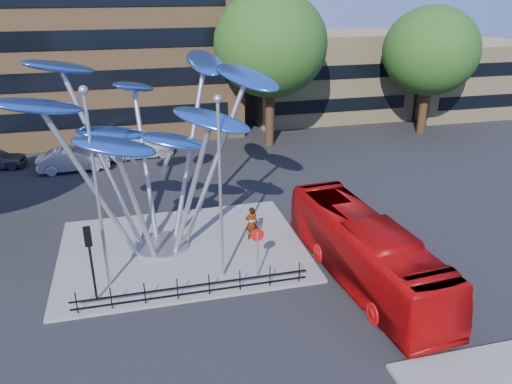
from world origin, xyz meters
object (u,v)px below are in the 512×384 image
object	(u,v)px
red_bus	(365,251)
parked_car_right	(137,147)
pedestrian	(252,223)
tree_far	(431,51)
street_lamp_left	(95,175)
no_entry_sign_island	(257,245)
tree_right	(270,45)
traffic_light_island	(89,248)
leaf_sculpture	(149,115)
parked_car_mid	(73,160)
street_lamp_right	(220,175)

from	to	relation	value
red_bus	parked_car_right	xyz separation A→B (m)	(-9.29, 20.19, -0.71)
pedestrian	parked_car_right	xyz separation A→B (m)	(-5.30, 15.40, -0.24)
red_bus	pedestrian	bearing A→B (deg)	125.15
tree_far	parked_car_right	xyz separation A→B (m)	(-24.69, -0.47, -6.30)
street_lamp_left	red_bus	bearing A→B (deg)	-11.02
no_entry_sign_island	pedestrian	world-z (taller)	no_entry_sign_island
tree_right	traffic_light_island	bearing A→B (deg)	-123.69
street_lamp_left	red_bus	size ratio (longest dim) A/B	0.81
pedestrian	leaf_sculpture	bearing A→B (deg)	-1.94
parked_car_mid	tree_far	bearing A→B (deg)	-88.34
leaf_sculpture	street_lamp_right	bearing A→B (deg)	-55.09
tree_right	traffic_light_island	xyz separation A→B (m)	(-13.00, -19.50, -5.42)
tree_right	traffic_light_island	size ratio (longest dim) A/B	3.54
parked_car_right	tree_far	bearing A→B (deg)	-97.04
tree_far	pedestrian	xyz separation A→B (m)	(-19.39, -15.86, -6.06)
pedestrian	parked_car_right	world-z (taller)	pedestrian
no_entry_sign_island	parked_car_right	distance (m)	19.61
tree_right	tree_far	size ratio (longest dim) A/B	1.12
street_lamp_left	no_entry_sign_island	xyz separation A→B (m)	(6.50, -0.98, -3.54)
leaf_sculpture	red_bus	xyz separation A→B (m)	(8.67, -5.34, -5.35)
leaf_sculpture	parked_car_right	xyz separation A→B (m)	(-0.62, 14.85, -6.07)
street_lamp_left	street_lamp_right	world-z (taller)	street_lamp_left
tree_right	pedestrian	distance (m)	18.15
traffic_light_island	parked_car_right	distance (m)	19.26
red_bus	parked_car_mid	world-z (taller)	red_bus
tree_far	red_bus	xyz separation A→B (m)	(-15.40, -20.66, -5.59)
tree_far	pedestrian	size ratio (longest dim) A/B	6.02
tree_far	street_lamp_right	size ratio (longest dim) A/B	1.30
traffic_light_island	pedestrian	bearing A→B (deg)	25.53
traffic_light_island	parked_car_right	world-z (taller)	traffic_light_island
street_lamp_left	street_lamp_right	distance (m)	5.03
tree_right	street_lamp_left	world-z (taller)	tree_right
tree_far	parked_car_right	size ratio (longest dim) A/B	1.95
street_lamp_left	leaf_sculpture	bearing A→B (deg)	52.60
tree_right	pedestrian	xyz separation A→B (m)	(-5.39, -15.86, -6.99)
no_entry_sign_island	parked_car_right	bearing A→B (deg)	103.85
pedestrian	parked_car_right	bearing A→B (deg)	-66.30
street_lamp_left	pedestrian	xyz separation A→B (m)	(7.11, 2.64, -4.31)
street_lamp_right	no_entry_sign_island	xyz separation A→B (m)	(1.50, -0.48, -3.28)
parked_car_right	traffic_light_island	bearing A→B (deg)	164.94
traffic_light_island	parked_car_right	size ratio (longest dim) A/B	0.62
leaf_sculpture	traffic_light_island	xyz separation A→B (m)	(-2.93, -4.18, -4.26)
no_entry_sign_island	pedestrian	size ratio (longest dim) A/B	1.36
street_lamp_left	parked_car_right	world-z (taller)	street_lamp_left
tree_right	parked_car_right	bearing A→B (deg)	-177.49
street_lamp_right	street_lamp_left	bearing A→B (deg)	174.29
street_lamp_left	no_entry_sign_island	world-z (taller)	street_lamp_left
tree_far	parked_car_mid	size ratio (longest dim) A/B	2.19
no_entry_sign_island	tree_right	bearing A→B (deg)	72.88
pedestrian	red_bus	bearing A→B (deg)	134.43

